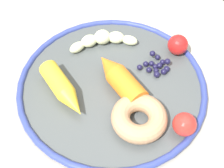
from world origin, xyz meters
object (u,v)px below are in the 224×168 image
Objects in this scene: carrot_orange at (119,78)px; tomato_near at (184,124)px; blueberry_pile at (157,66)px; banana at (103,40)px; donut at (139,118)px; dining_table at (82,107)px; carrot_yellow at (63,89)px; tomato_mid at (178,45)px; plate at (112,85)px.

carrot_orange is 0.14m from tomato_near.
carrot_orange reaches higher than blueberry_pile.
banana is 3.39× the size of tomato_near.
carrot_orange reaches higher than donut.
dining_table is at bearing -66.00° from banana.
dining_table is at bearing 126.49° from carrot_yellow.
tomato_mid reaches higher than donut.
donut reaches higher than dining_table.
donut is 2.38× the size of tomato_near.
carrot_yellow is at bearing -53.51° from dining_table.
blueberry_pile is (0.01, 0.08, -0.01)m from carrot_orange.
carrot_yellow is 1.31× the size of donut.
tomato_near is at bearing 36.92° from carrot_yellow.
tomato_near is at bearing -37.64° from tomato_mid.
plate is 8.87× the size of tomato_near.
carrot_yellow is at bearing -107.15° from plate.
banana is at bearing 163.02° from carrot_orange.
carrot_orange reaches higher than tomato_near.
tomato_near is at bearing 0.43° from banana.
carrot_orange is (0.07, 0.05, 0.14)m from dining_table.
blueberry_pile is at bearing 85.53° from carrot_orange.
carrot_yellow is 3.11× the size of tomato_near.
plate is (0.06, 0.04, 0.12)m from dining_table.
carrot_orange is 1.28× the size of donut.
dining_table is 0.14m from plate.
blueberry_pile is at bearing 76.96° from carrot_yellow.
tomato_mid is at bearing 88.54° from plate.
tomato_mid is at bearing 142.36° from tomato_near.
plate is at bearing -99.13° from blueberry_pile.
carrot_orange reaches higher than carrot_yellow.
banana reaches higher than dining_table.
blueberry_pile is at bearing -79.66° from tomato_mid.
tomato_near and tomato_mid have the same top height.
carrot_yellow reaches higher than blueberry_pile.
donut is at bearing -14.79° from banana.
tomato_near is (0.24, 0.00, 0.01)m from banana.
dining_table is 16.27× the size of blueberry_pile.
donut is 0.18m from tomato_mid.
blueberry_pile is at bearing 80.87° from plate.
donut is at bearing 32.81° from carrot_yellow.
plate is 0.15m from tomato_mid.
tomato_near reaches higher than carrot_yellow.
donut is 2.33× the size of tomato_mid.
carrot_orange is at bearing 167.98° from donut.
donut is 0.07m from tomato_near.
dining_table is 10.21× the size of donut.
carrot_yellow reaches higher than plate.
tomato_near is 0.18m from tomato_mid.
dining_table is 0.17m from carrot_orange.
dining_table is 24.28× the size of tomato_near.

